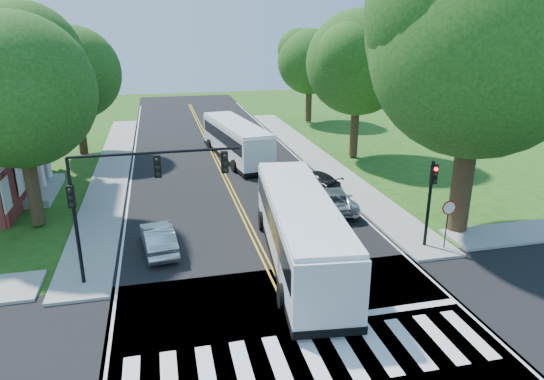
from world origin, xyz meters
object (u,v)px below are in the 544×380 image
object	(u,v)px
signal_ne	(431,193)
dark_sedan	(314,180)
bus_follow	(236,140)
hatchback	(158,238)
bus_lead	(300,228)
suv	(331,199)
signal_nw	(131,187)

from	to	relation	value
signal_ne	dark_sedan	bearing A→B (deg)	104.19
signal_ne	bus_follow	distance (m)	20.53
hatchback	bus_follow	bearing A→B (deg)	-118.82
signal_ne	bus_lead	bearing A→B (deg)	179.69
suv	dark_sedan	distance (m)	4.05
signal_nw	suv	world-z (taller)	signal_nw
signal_nw	dark_sedan	xyz separation A→B (m)	(11.46, 10.25, -3.74)
signal_nw	dark_sedan	distance (m)	15.83
bus_follow	dark_sedan	bearing A→B (deg)	104.93
suv	dark_sedan	bearing A→B (deg)	-88.81
signal_nw	signal_ne	distance (m)	14.13
signal_ne	bus_follow	xyz separation A→B (m)	(-6.51, 19.42, -1.32)
bus_lead	hatchback	bearing A→B (deg)	-16.33
bus_lead	suv	xyz separation A→B (m)	(3.84, 6.16, -1.04)
signal_nw	bus_follow	distance (m)	21.03
bus_lead	hatchback	distance (m)	7.15
signal_nw	signal_ne	size ratio (longest dim) A/B	1.62
bus_follow	suv	distance (m)	13.76
suv	dark_sedan	size ratio (longest dim) A/B	1.13
signal_ne	hatchback	xyz separation A→B (m)	(-13.16, 2.76, -2.27)
bus_lead	bus_follow	size ratio (longest dim) A/B	1.05
signal_nw	signal_ne	bearing A→B (deg)	0.05
signal_nw	bus_follow	world-z (taller)	signal_nw
bus_follow	suv	xyz separation A→B (m)	(3.71, -13.22, -0.95)
signal_ne	suv	distance (m)	7.17
signal_ne	bus_follow	bearing A→B (deg)	108.52
bus_lead	suv	bearing A→B (deg)	-115.54
dark_sedan	signal_nw	bearing A→B (deg)	20.33
signal_ne	dark_sedan	size ratio (longest dim) A/B	1.01
bus_lead	suv	size ratio (longest dim) A/B	2.61
bus_follow	bus_lead	bearing A→B (deg)	81.43
signal_nw	hatchback	world-z (taller)	signal_nw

